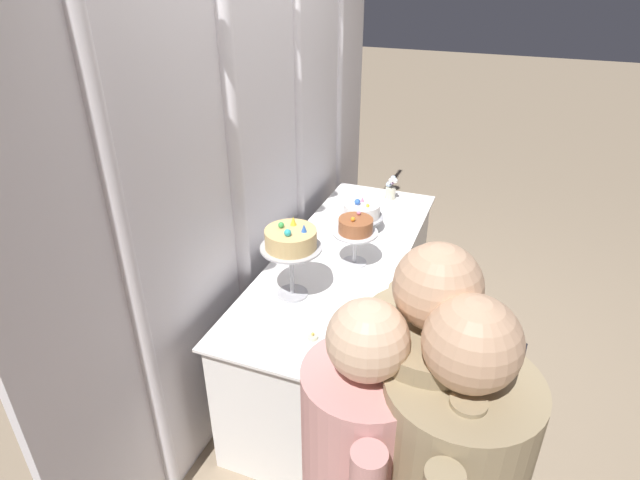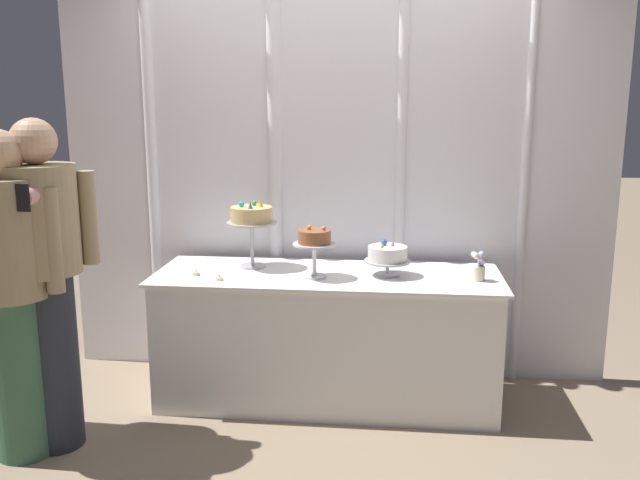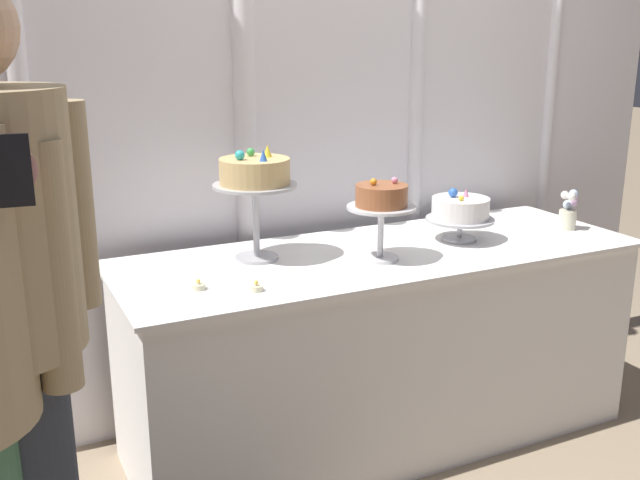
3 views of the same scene
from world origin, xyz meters
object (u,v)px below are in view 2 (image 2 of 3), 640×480
guest_man_dark_suit (45,275)px  tealight_near_left (219,278)px  guest_girl_blue_dress (32,276)px  cake_table (327,337)px  guest_man_pink_jacket (11,286)px  cake_display_rightmost (387,255)px  cake_display_leftmost (252,218)px  tealight_far_left (196,273)px  cake_display_center (314,241)px  flower_vase (479,268)px

guest_man_dark_suit → tealight_near_left: bearing=32.2°
guest_girl_blue_dress → cake_table: bearing=20.7°
guest_man_pink_jacket → guest_man_dark_suit: bearing=40.3°
cake_display_rightmost → guest_man_pink_jacket: guest_man_pink_jacket is taller
cake_display_leftmost → tealight_far_left: size_ratio=8.97×
cake_display_center → cake_display_rightmost: size_ratio=1.12×
guest_man_dark_suit → guest_man_pink_jacket: guest_man_dark_suit is taller
cake_display_center → guest_girl_blue_dress: 1.48m
tealight_far_left → guest_girl_blue_dress: (-0.73, -0.44, 0.08)m
guest_girl_blue_dress → cake_display_center: bearing=18.3°
cake_table → cake_display_rightmost: cake_display_rightmost is taller
flower_vase → guest_man_dark_suit: 2.25m
tealight_near_left → guest_girl_blue_dress: (-0.89, -0.35, 0.08)m
cake_display_leftmost → cake_display_rightmost: (0.80, -0.11, -0.18)m
cake_display_rightmost → guest_man_dark_suit: 1.80m
guest_man_dark_suit → tealight_far_left: bearing=43.7°
guest_man_pink_jacket → tealight_far_left: bearing=43.2°
cake_display_leftmost → cake_table: bearing=-13.3°
guest_girl_blue_dress → tealight_far_left: bearing=31.1°
tealight_near_left → cake_display_center: bearing=12.7°
flower_vase → guest_man_pink_jacket: guest_man_pink_jacket is taller
cake_display_leftmost → flower_vase: 1.33m
cake_display_leftmost → tealight_far_left: bearing=-141.8°
cake_table → cake_display_leftmost: 0.83m
cake_table → flower_vase: (0.84, -0.06, 0.46)m
flower_vase → guest_man_pink_jacket: 2.40m
cake_display_center → guest_girl_blue_dress: size_ratio=0.19×
cake_display_leftmost → guest_man_dark_suit: 1.18m
guest_girl_blue_dress → flower_vase: bearing=12.1°
cake_display_leftmost → guest_man_dark_suit: guest_man_dark_suit is taller
cake_table → guest_man_pink_jacket: bearing=-151.7°
cake_display_center → cake_display_leftmost: bearing=153.4°
guest_girl_blue_dress → cake_display_rightmost: bearing=16.9°
cake_display_leftmost → guest_man_dark_suit: (-0.87, -0.79, -0.16)m
tealight_near_left → tealight_far_left: bearing=149.6°
guest_girl_blue_dress → guest_man_dark_suit: bearing=-41.9°
cake_table → cake_display_leftmost: bearing=166.7°
guest_man_dark_suit → flower_vase: bearing=15.9°
tealight_far_left → guest_man_dark_suit: (-0.59, -0.57, 0.13)m
cake_display_center → tealight_near_left: (-0.51, -0.12, -0.20)m
cake_table → tealight_far_left: 0.84m
flower_vase → cake_display_leftmost: bearing=172.6°
cake_table → tealight_near_left: tealight_near_left is taller
cake_display_leftmost → tealight_near_left: bearing=-111.3°
cake_table → tealight_far_left: size_ratio=43.60×
guest_man_dark_suit → guest_man_pink_jacket: size_ratio=1.03×
cake_display_rightmost → tealight_near_left: cake_display_rightmost is taller
cake_display_center → guest_man_dark_suit: bearing=-155.0°
cake_display_center → guest_man_dark_suit: (-1.26, -0.59, -0.07)m
cake_display_center → guest_man_dark_suit: 1.40m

